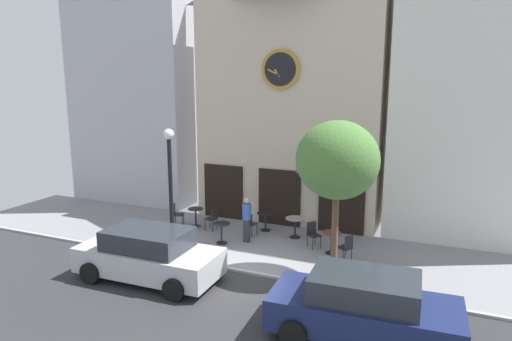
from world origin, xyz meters
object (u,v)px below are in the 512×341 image
object	(u,v)px
cafe_table_center	(331,239)
cafe_chair_mid_row	(250,222)
cafe_chair_right_end	(213,217)
pedestrian_blue	(247,219)
parked_car_silver	(149,255)
street_tree	(337,161)
cafe_chair_facing_street	(313,232)
cafe_chair_left_end	(346,246)
cafe_table_rightmost	(196,215)
parked_car_navy	(364,307)
street_lamp	(171,190)
cafe_table_center_right	(221,230)
cafe_table_near_door	(295,224)
cafe_table_near_curb	(265,218)
cafe_chair_under_awning	(177,213)

from	to	relation	value
cafe_table_center	cafe_chair_mid_row	size ratio (longest dim) A/B	0.84
cafe_chair_mid_row	cafe_chair_right_end	size ratio (longest dim) A/B	1.00
pedestrian_blue	parked_car_silver	size ratio (longest dim) A/B	0.39
street_tree	cafe_chair_facing_street	bearing A→B (deg)	121.09
cafe_chair_left_end	parked_car_silver	size ratio (longest dim) A/B	0.21
cafe_chair_mid_row	pedestrian_blue	size ratio (longest dim) A/B	0.54
cafe_chair_mid_row	parked_car_silver	distance (m)	4.81
cafe_table_rightmost	parked_car_navy	bearing A→B (deg)	-35.59
street_lamp	cafe_table_center_right	world-z (taller)	street_lamp
cafe_table_center_right	parked_car_navy	size ratio (longest dim) A/B	0.18
cafe_chair_mid_row	parked_car_navy	size ratio (longest dim) A/B	0.21
cafe_table_near_door	cafe_chair_right_end	size ratio (longest dim) A/B	0.86
cafe_table_near_curb	cafe_chair_right_end	world-z (taller)	cafe_chair_right_end
cafe_table_center_right	cafe_table_near_curb	xyz separation A→B (m)	(0.94, 1.95, -0.02)
cafe_chair_under_awning	parked_car_silver	xyz separation A→B (m)	(2.04, -4.65, 0.23)
cafe_chair_left_end	cafe_chair_mid_row	xyz separation A→B (m)	(-3.92, 1.04, 0.00)
cafe_table_center_right	cafe_chair_right_end	size ratio (longest dim) A/B	0.85
cafe_table_near_curb	pedestrian_blue	xyz separation A→B (m)	(-0.18, -1.41, 0.36)
cafe_chair_under_awning	cafe_table_near_curb	bearing A→B (deg)	12.45
cafe_table_center	street_lamp	bearing A→B (deg)	-160.19
cafe_table_near_door	cafe_chair_under_awning	distance (m)	4.94
cafe_chair_left_end	street_tree	bearing A→B (deg)	-96.11
cafe_chair_mid_row	cafe_table_center	bearing A→B (deg)	-9.34
cafe_table_rightmost	cafe_chair_left_end	xyz separation A→B (m)	(6.38, -1.20, 0.03)
cafe_chair_left_end	parked_car_navy	xyz separation A→B (m)	(1.30, -4.29, 0.23)
street_tree	cafe_chair_right_end	xyz separation A→B (m)	(-5.40, 2.28, -3.03)
cafe_table_center_right	parked_car_navy	bearing A→B (deg)	-35.63
street_lamp	cafe_table_rightmost	size ratio (longest dim) A/B	5.63
cafe_table_rightmost	cafe_chair_facing_street	xyz separation A→B (m)	(5.00, -0.34, 0.03)
cafe_table_near_door	cafe_table_center_right	bearing A→B (deg)	-144.16
cafe_chair_right_end	pedestrian_blue	distance (m)	1.91
cafe_table_near_door	cafe_chair_left_end	bearing A→B (deg)	-33.83
cafe_chair_left_end	cafe_chair_mid_row	world-z (taller)	same
parked_car_silver	cafe_chair_right_end	bearing A→B (deg)	94.66
street_lamp	cafe_chair_mid_row	size ratio (longest dim) A/B	4.74
cafe_table_center_right	parked_car_navy	xyz separation A→B (m)	(5.82, -4.17, 0.24)
cafe_chair_facing_street	street_lamp	bearing A→B (deg)	-153.14
street_tree	parked_car_navy	size ratio (longest dim) A/B	1.08
cafe_table_center	cafe_chair_under_awning	world-z (taller)	cafe_chair_under_awning
cafe_chair_facing_street	parked_car_navy	world-z (taller)	parked_car_navy
cafe_table_center_right	street_tree	bearing A→B (deg)	-13.94
cafe_table_near_curb	cafe_chair_left_end	xyz separation A→B (m)	(3.59, -1.84, 0.03)
cafe_table_near_curb	cafe_table_rightmost	bearing A→B (deg)	-167.24
cafe_chair_left_end	cafe_chair_right_end	distance (m)	5.63
cafe_table_rightmost	cafe_chair_facing_street	bearing A→B (deg)	-3.85
cafe_table_center_right	cafe_chair_under_awning	bearing A→B (deg)	156.41
cafe_table_rightmost	cafe_table_near_door	xyz separation A→B (m)	(4.12, 0.31, 0.06)
cafe_chair_facing_street	pedestrian_blue	bearing A→B (deg)	-169.41
cafe_chair_facing_street	parked_car_navy	xyz separation A→B (m)	(2.68, -5.16, 0.23)
cafe_chair_left_end	parked_car_silver	bearing A→B (deg)	-144.94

